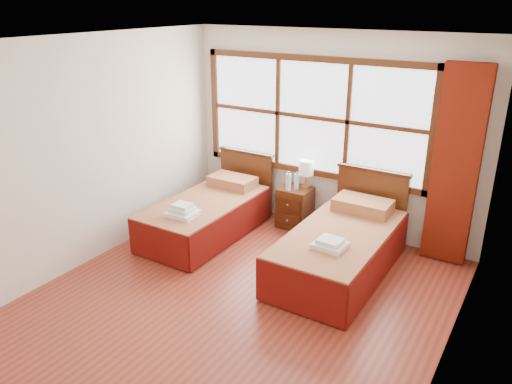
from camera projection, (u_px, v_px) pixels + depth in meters
The scene contains 15 objects.
floor at pixel (235, 304), 5.14m from camera, with size 4.50×4.50×0.00m, color maroon.
ceiling at pixel (230, 42), 4.19m from camera, with size 4.50×4.50×0.00m, color white.
wall_back at pixel (330, 134), 6.45m from camera, with size 4.00×4.00×0.00m, color silver.
wall_left at pixel (86, 153), 5.64m from camera, with size 4.50×4.50×0.00m, color silver.
wall_right at pixel (456, 236), 3.69m from camera, with size 4.50×4.50×0.00m, color silver.
window at pixel (312, 117), 6.47m from camera, with size 3.16×0.06×1.56m.
curtain at pixel (456, 167), 5.61m from camera, with size 0.50×0.16×2.30m, color maroon.
bed_left at pixel (208, 214), 6.59m from camera, with size 0.94×1.96×0.91m.
bed_right at pixel (341, 248), 5.66m from camera, with size 1.00×2.02×0.97m.
nightstand at pixel (295, 207), 6.79m from camera, with size 0.42×0.42×0.56m.
towels_left at pixel (183, 211), 6.02m from camera, with size 0.37×0.33×0.15m.
towels_right at pixel (330, 244), 5.18m from camera, with size 0.34×0.30×0.10m.
lamp at pixel (306, 169), 6.62m from camera, with size 0.19×0.19×0.38m.
bottle_near at pixel (288, 182), 6.58m from camera, with size 0.07×0.07×0.26m.
bottle_far at pixel (297, 181), 6.63m from camera, with size 0.06×0.06×0.24m.
Camera 1 is at (2.48, -3.60, 2.94)m, focal length 35.00 mm.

